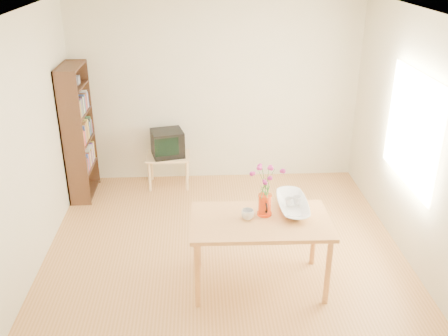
{
  "coord_description": "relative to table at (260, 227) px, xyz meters",
  "views": [
    {
      "loc": [
        -0.26,
        -4.53,
        3.19
      ],
      "look_at": [
        0.0,
        0.3,
        1.0
      ],
      "focal_mm": 40.0,
      "sensor_mm": 36.0,
      "label": 1
    }
  ],
  "objects": [
    {
      "name": "teacup_a",
      "position": [
        0.31,
        0.22,
        0.26
      ],
      "size": [
        0.09,
        0.09,
        0.07
      ],
      "primitive_type": "imported",
      "rotation": [
        0.0,
        0.0,
        0.31
      ],
      "color": "white",
      "rests_on": "bowl"
    },
    {
      "name": "tv_stand",
      "position": [
        -1.02,
        2.35,
        -0.28
      ],
      "size": [
        0.6,
        0.45,
        0.46
      ],
      "color": "#E0B67E",
      "rests_on": "ground"
    },
    {
      "name": "table",
      "position": [
        0.0,
        0.0,
        0.0
      ],
      "size": [
        1.36,
        0.79,
        0.75
      ],
      "rotation": [
        0.0,
        0.0,
        -0.02
      ],
      "color": "#C98244",
      "rests_on": "ground"
    },
    {
      "name": "television",
      "position": [
        -1.02,
        2.36,
        -0.02
      ],
      "size": [
        0.5,
        0.48,
        0.36
      ],
      "rotation": [
        0.0,
        0.0,
        0.24
      ],
      "color": "black",
      "rests_on": "tv_stand"
    },
    {
      "name": "pitcher",
      "position": [
        0.05,
        0.1,
        0.19
      ],
      "size": [
        0.14,
        0.22,
        0.22
      ],
      "rotation": [
        0.0,
        0.0,
        0.05
      ],
      "color": "red",
      "rests_on": "table"
    },
    {
      "name": "bowl",
      "position": [
        0.35,
        0.22,
        0.3
      ],
      "size": [
        0.46,
        0.46,
        0.42
      ],
      "primitive_type": "imported",
      "rotation": [
        0.0,
        0.0,
        -0.02
      ],
      "color": "white",
      "rests_on": "table"
    },
    {
      "name": "teacup_b",
      "position": [
        0.39,
        0.24,
        0.26
      ],
      "size": [
        0.08,
        0.08,
        0.07
      ],
      "primitive_type": "imported",
      "rotation": [
        0.0,
        0.0,
        1.59
      ],
      "color": "white",
      "rests_on": "bowl"
    },
    {
      "name": "mug",
      "position": [
        -0.13,
        0.02,
        0.13
      ],
      "size": [
        0.13,
        0.13,
        0.1
      ],
      "primitive_type": "imported",
      "rotation": [
        0.0,
        0.0,
        3.07
      ],
      "color": "white",
      "rests_on": "table"
    },
    {
      "name": "room",
      "position": [
        -0.29,
        0.38,
        0.64
      ],
      "size": [
        4.5,
        4.5,
        4.5
      ],
      "color": "#B2773F",
      "rests_on": "ground"
    },
    {
      "name": "bookshelf",
      "position": [
        -2.17,
        2.13,
        0.18
      ],
      "size": [
        0.28,
        0.7,
        1.8
      ],
      "color": "#331C11",
      "rests_on": "ground"
    },
    {
      "name": "flowers",
      "position": [
        0.05,
        0.1,
        0.47
      ],
      "size": [
        0.25,
        0.25,
        0.35
      ],
      "primitive_type": null,
      "color": "#C62E8F",
      "rests_on": "pitcher"
    }
  ]
}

